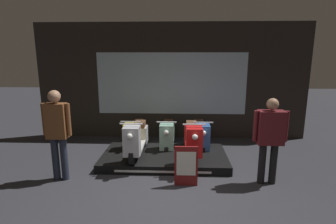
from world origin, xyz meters
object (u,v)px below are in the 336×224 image
at_px(scooter_backrow_0, 135,135).
at_px(person_left_browsing, 57,129).
at_px(scooter_display_left, 137,139).
at_px(price_sign_board, 186,166).
at_px(person_right_browsing, 270,134).
at_px(scooter_display_right, 193,139).
at_px(scooter_backrow_2, 201,136).
at_px(scooter_backrow_1, 168,135).

distance_m(scooter_backrow_0, person_left_browsing, 2.22).
bearing_deg(scooter_display_left, person_left_browsing, -144.70).
xyz_separation_m(scooter_display_left, price_sign_board, (1.06, -1.08, -0.15)).
bearing_deg(price_sign_board, person_right_browsing, 5.92).
bearing_deg(price_sign_board, scooter_display_left, 134.47).
distance_m(scooter_display_right, person_left_browsing, 2.75).
xyz_separation_m(scooter_backrow_0, scooter_backrow_2, (1.66, 0.00, 0.00)).
relative_size(scooter_display_right, scooter_backrow_1, 1.00).
bearing_deg(price_sign_board, scooter_backrow_1, 101.96).
xyz_separation_m(person_right_browsing, price_sign_board, (-1.49, -0.15, -0.57)).
xyz_separation_m(scooter_display_left, person_right_browsing, (2.56, -0.93, 0.42)).
height_order(person_left_browsing, person_right_browsing, person_left_browsing).
xyz_separation_m(scooter_display_right, person_right_browsing, (1.33, -0.93, 0.42)).
xyz_separation_m(scooter_backrow_1, person_left_browsing, (-1.96, -1.80, 0.65)).
bearing_deg(scooter_display_left, scooter_display_right, 0.00).
xyz_separation_m(scooter_display_left, scooter_display_right, (1.23, 0.00, 0.00)).
relative_size(scooter_display_left, scooter_backrow_2, 1.00).
bearing_deg(scooter_backrow_1, person_left_browsing, -137.51).
distance_m(scooter_display_left, price_sign_board, 1.53).
distance_m(scooter_backrow_0, price_sign_board, 2.31).
distance_m(scooter_display_right, scooter_backrow_1, 1.06).
distance_m(scooter_backrow_2, person_left_browsing, 3.38).
height_order(scooter_display_left, price_sign_board, scooter_display_left).
bearing_deg(scooter_display_left, scooter_backrow_2, 30.38).
height_order(scooter_display_left, person_right_browsing, person_right_browsing).
relative_size(scooter_display_right, price_sign_board, 2.17).
bearing_deg(price_sign_board, scooter_backrow_0, 122.51).
relative_size(scooter_backrow_2, price_sign_board, 2.17).
relative_size(scooter_display_right, scooter_backrow_2, 1.00).
bearing_deg(scooter_display_right, person_right_browsing, -34.99).
bearing_deg(person_left_browsing, scooter_display_left, 35.30).
height_order(scooter_display_left, scooter_backrow_2, scooter_display_left).
bearing_deg(scooter_backrow_2, person_right_browsing, -59.06).
bearing_deg(person_left_browsing, price_sign_board, -3.73).
relative_size(scooter_display_left, scooter_backrow_1, 1.00).
xyz_separation_m(scooter_display_left, scooter_backrow_0, (-0.18, 0.87, -0.18)).
distance_m(scooter_display_right, scooter_backrow_0, 1.67).
bearing_deg(person_left_browsing, scooter_display_right, 20.06).
relative_size(scooter_backrow_2, person_left_browsing, 0.94).
bearing_deg(scooter_backrow_0, person_left_browsing, -122.20).
bearing_deg(person_left_browsing, person_right_browsing, 0.00).
bearing_deg(scooter_backrow_1, scooter_display_right, -56.22).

